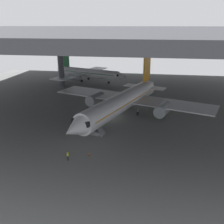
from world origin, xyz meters
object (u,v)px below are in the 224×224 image
object	(u,v)px
crew_worker_near_nose	(68,155)
crew_worker_by_stairs	(93,126)
baggage_tug	(114,104)
airplane_main	(123,101)
boarding_stairs	(94,130)
traffic_cone_orange	(89,154)
airplane_distant	(89,73)

from	to	relation	value
crew_worker_near_nose	crew_worker_by_stairs	size ratio (longest dim) A/B	0.96
crew_worker_near_nose	baggage_tug	xyz separation A→B (m)	(2.71, 28.44, -0.39)
airplane_main	boarding_stairs	bearing A→B (deg)	-112.67
baggage_tug	traffic_cone_orange	bearing A→B (deg)	-89.68
airplane_main	boarding_stairs	world-z (taller)	airplane_main
crew_worker_near_nose	airplane_distant	size ratio (longest dim) A/B	0.05
traffic_cone_orange	baggage_tug	bearing A→B (deg)	90.32
crew_worker_by_stairs	crew_worker_near_nose	bearing A→B (deg)	-95.47
airplane_main	crew_worker_near_nose	bearing A→B (deg)	-105.87
crew_worker_by_stairs	traffic_cone_orange	world-z (taller)	crew_worker_by_stairs
airplane_distant	baggage_tug	size ratio (longest dim) A/B	11.88
airplane_main	airplane_distant	size ratio (longest dim) A/B	1.33
boarding_stairs	crew_worker_near_nose	distance (m)	10.71
crew_worker_by_stairs	airplane_distant	xyz separation A→B (m)	(-12.20, 44.33, 2.17)
crew_worker_near_nose	baggage_tug	size ratio (longest dim) A/B	0.65
crew_worker_near_nose	traffic_cone_orange	xyz separation A→B (m)	(2.86, 2.09, -0.62)
airplane_main	airplane_distant	world-z (taller)	airplane_main
airplane_distant	crew_worker_near_nose	bearing A→B (deg)	-78.94
traffic_cone_orange	crew_worker_near_nose	bearing A→B (deg)	-143.88
airplane_main	crew_worker_near_nose	xyz separation A→B (m)	(-5.94, -20.90, -2.73)
airplane_main	traffic_cone_orange	world-z (taller)	airplane_main
airplane_main	crew_worker_near_nose	size ratio (longest dim) A/B	24.45
crew_worker_by_stairs	airplane_distant	bearing A→B (deg)	105.39
crew_worker_by_stairs	baggage_tug	xyz separation A→B (m)	(1.55, 16.32, -0.43)
airplane_main	crew_worker_by_stairs	world-z (taller)	airplane_main
boarding_stairs	traffic_cone_orange	distance (m)	8.60
airplane_main	traffic_cone_orange	bearing A→B (deg)	-99.31
crew_worker_near_nose	traffic_cone_orange	bearing A→B (deg)	36.12
crew_worker_by_stairs	baggage_tug	size ratio (longest dim) A/B	0.68
boarding_stairs	crew_worker_by_stairs	bearing A→B (deg)	107.11
airplane_main	crew_worker_by_stairs	bearing A→B (deg)	-118.59
boarding_stairs	baggage_tug	world-z (taller)	boarding_stairs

